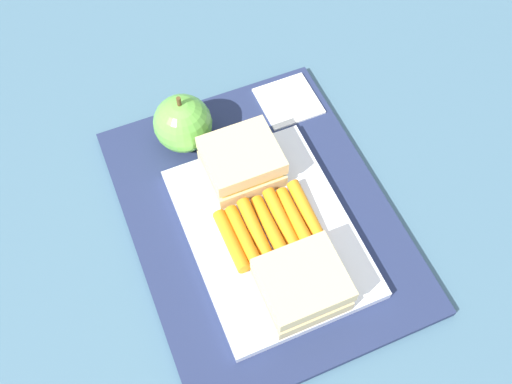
% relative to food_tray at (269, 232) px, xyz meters
% --- Properties ---
extents(ground_plane, '(2.40, 2.40, 0.00)m').
position_rel_food_tray_xyz_m(ground_plane, '(0.03, 0.00, -0.02)').
color(ground_plane, '#42667A').
extents(lunchbag_mat, '(0.36, 0.28, 0.01)m').
position_rel_food_tray_xyz_m(lunchbag_mat, '(0.03, 0.00, -0.01)').
color(lunchbag_mat, navy).
rests_on(lunchbag_mat, ground_plane).
extents(food_tray, '(0.23, 0.17, 0.01)m').
position_rel_food_tray_xyz_m(food_tray, '(0.00, 0.00, 0.00)').
color(food_tray, white).
rests_on(food_tray, lunchbag_mat).
extents(sandwich_half_left, '(0.07, 0.08, 0.04)m').
position_rel_food_tray_xyz_m(sandwich_half_left, '(-0.08, 0.00, 0.03)').
color(sandwich_half_left, '#DBC189').
rests_on(sandwich_half_left, food_tray).
extents(sandwich_half_right, '(0.07, 0.08, 0.04)m').
position_rel_food_tray_xyz_m(sandwich_half_right, '(0.08, 0.00, 0.03)').
color(sandwich_half_right, '#DBC189').
rests_on(sandwich_half_right, food_tray).
extents(carrot_sticks_bundle, '(0.08, 0.10, 0.02)m').
position_rel_food_tray_xyz_m(carrot_sticks_bundle, '(0.00, 0.00, 0.01)').
color(carrot_sticks_bundle, orange).
rests_on(carrot_sticks_bundle, food_tray).
extents(apple, '(0.07, 0.07, 0.08)m').
position_rel_food_tray_xyz_m(apple, '(0.15, 0.04, 0.03)').
color(apple, '#66B742').
rests_on(apple, lunchbag_mat).
extents(paper_napkin, '(0.07, 0.07, 0.00)m').
position_rel_food_tray_xyz_m(paper_napkin, '(0.16, -0.10, -0.00)').
color(paper_napkin, white).
rests_on(paper_napkin, lunchbag_mat).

